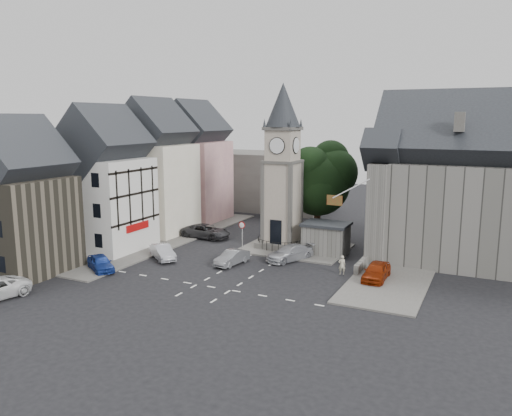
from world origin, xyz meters
The scene contains 24 objects.
ground centered at (0.00, 0.00, 0.00)m, with size 120.00×120.00×0.00m, color black.
pavement_west centered at (-12.50, 6.00, 0.07)m, with size 6.00×30.00×0.14m, color #595651.
pavement_east centered at (12.00, 8.00, 0.07)m, with size 6.00×26.00×0.14m, color #595651.
central_island centered at (1.50, 8.00, 0.08)m, with size 10.00×8.00×0.16m, color #595651.
road_markings centered at (0.00, -5.50, 0.01)m, with size 20.00×8.00×0.01m, color silver.
clock_tower centered at (0.00, 7.99, 8.12)m, with size 4.86×4.86×16.25m.
stone_shelter centered at (4.80, 7.50, 1.55)m, with size 4.30×3.30×3.08m.
town_tree centered at (2.00, 13.00, 6.97)m, with size 7.20×7.20×10.80m.
warning_sign_post centered at (-3.20, 5.43, 2.03)m, with size 0.70×0.19×2.85m.
terrace_pink centered at (-15.50, 16.00, 6.58)m, with size 8.10×7.60×12.80m.
terrace_cream centered at (-15.50, 8.00, 6.58)m, with size 8.10×7.60×12.80m.
terrace_tudor centered at (-15.50, 0.00, 6.19)m, with size 8.10×7.60×12.00m.
building_sw_stone centered at (-17.00, -9.00, 5.35)m, with size 8.60×7.60×10.40m.
backdrop_west centered at (-12.00, 28.00, 4.00)m, with size 20.00×10.00×8.00m, color #4C4944.
east_building centered at (15.59, 11.00, 6.26)m, with size 14.40×11.40×12.60m.
east_boundary_wall centered at (9.20, 10.00, 0.45)m, with size 0.40×16.00×0.90m, color #5F5E58.
flagpole centered at (8.00, 4.00, 7.00)m, with size 3.68×0.10×2.74m.
car_west_blue centered at (-10.92, -6.00, 0.68)m, with size 1.61×4.01×1.37m, color navy.
car_west_silver centered at (-8.25, -0.78, 0.68)m, with size 1.45×4.14×1.37m, color #B0B1B9.
car_west_grey centered at (-8.97, 8.00, 0.75)m, with size 2.49×5.40×1.50m, color #2E2E31.
car_island_silver centered at (-1.65, 0.50, 0.64)m, with size 1.36×3.89×1.28m, color gray.
car_island_east centered at (2.50, 4.01, 0.70)m, with size 1.96×4.81×1.40m, color #B5B7BE.
car_east_red centered at (10.92, 1.78, 0.74)m, with size 1.74×4.33×1.47m, color maroon.
pedestrian centered at (8.00, 2.00, 0.82)m, with size 0.60×0.39×1.65m, color beige.
Camera 1 is at (19.08, -37.18, 12.91)m, focal length 35.00 mm.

